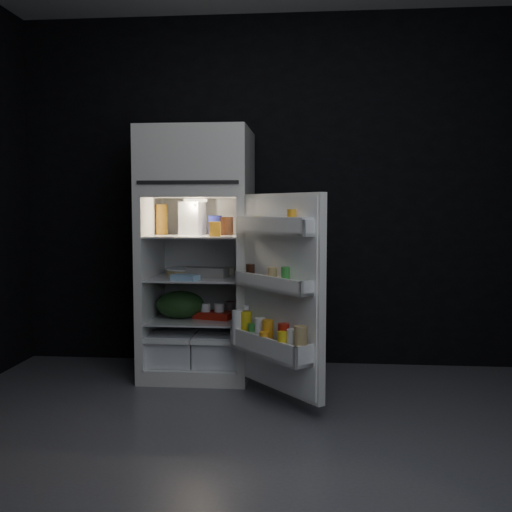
# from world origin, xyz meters

# --- Properties ---
(floor) EXTENTS (4.00, 3.40, 0.00)m
(floor) POSITION_xyz_m (0.00, 0.00, 0.00)
(floor) COLOR #57575D
(floor) RESTS_ON ground
(wall_back) EXTENTS (4.00, 0.00, 2.70)m
(wall_back) POSITION_xyz_m (0.00, 1.70, 1.35)
(wall_back) COLOR black
(wall_back) RESTS_ON ground
(wall_front) EXTENTS (4.00, 0.00, 2.70)m
(wall_front) POSITION_xyz_m (0.00, -1.70, 1.35)
(wall_front) COLOR black
(wall_front) RESTS_ON ground
(refrigerator) EXTENTS (0.76, 0.71, 1.78)m
(refrigerator) POSITION_xyz_m (-0.54, 1.32, 0.96)
(refrigerator) COLOR white
(refrigerator) RESTS_ON ground
(fridge_door) EXTENTS (0.61, 0.68, 1.22)m
(fridge_door) POSITION_xyz_m (0.08, 0.66, 0.68)
(fridge_door) COLOR white
(fridge_door) RESTS_ON ground
(milk_jug) EXTENTS (0.18, 0.18, 0.24)m
(milk_jug) POSITION_xyz_m (-0.58, 1.30, 1.15)
(milk_jug) COLOR white
(milk_jug) RESTS_ON refrigerator
(mayo_jar) EXTENTS (0.12, 0.12, 0.14)m
(mayo_jar) POSITION_xyz_m (-0.41, 1.29, 1.10)
(mayo_jar) COLOR #1D249F
(mayo_jar) RESTS_ON refrigerator
(jam_jar) EXTENTS (0.14, 0.14, 0.13)m
(jam_jar) POSITION_xyz_m (-0.34, 1.30, 1.09)
(jam_jar) COLOR black
(jam_jar) RESTS_ON refrigerator
(amber_bottle) EXTENTS (0.11, 0.11, 0.22)m
(amber_bottle) POSITION_xyz_m (-0.82, 1.34, 1.14)
(amber_bottle) COLOR #AE721B
(amber_bottle) RESTS_ON refrigerator
(small_carton) EXTENTS (0.08, 0.07, 0.10)m
(small_carton) POSITION_xyz_m (-0.39, 1.11, 1.08)
(small_carton) COLOR orange
(small_carton) RESTS_ON refrigerator
(egg_carton) EXTENTS (0.32, 0.19, 0.07)m
(egg_carton) POSITION_xyz_m (-0.46, 1.22, 0.76)
(egg_carton) COLOR gray
(egg_carton) RESTS_ON refrigerator
(pie) EXTENTS (0.38, 0.38, 0.04)m
(pie) POSITION_xyz_m (-0.65, 1.38, 0.75)
(pie) COLOR tan
(pie) RESTS_ON refrigerator
(flat_package) EXTENTS (0.21, 0.15, 0.04)m
(flat_package) POSITION_xyz_m (-0.58, 1.04, 0.75)
(flat_package) COLOR #8EBADB
(flat_package) RESTS_ON refrigerator
(wrapped_pkg) EXTENTS (0.16, 0.15, 0.05)m
(wrapped_pkg) POSITION_xyz_m (-0.33, 1.46, 0.75)
(wrapped_pkg) COLOR #F3EFC7
(wrapped_pkg) RESTS_ON refrigerator
(produce_bag) EXTENTS (0.36, 0.31, 0.20)m
(produce_bag) POSITION_xyz_m (-0.66, 1.25, 0.52)
(produce_bag) COLOR #193815
(produce_bag) RESTS_ON refrigerator
(yogurt_tray) EXTENTS (0.30, 0.21, 0.05)m
(yogurt_tray) POSITION_xyz_m (-0.42, 1.24, 0.45)
(yogurt_tray) COLOR #99190D
(yogurt_tray) RESTS_ON refrigerator
(small_can_red) EXTENTS (0.07, 0.07, 0.09)m
(small_can_red) POSITION_xyz_m (-0.33, 1.45, 0.47)
(small_can_red) COLOR #99190D
(small_can_red) RESTS_ON refrigerator
(small_can_silver) EXTENTS (0.10, 0.10, 0.09)m
(small_can_silver) POSITION_xyz_m (-0.33, 1.41, 0.47)
(small_can_silver) COLOR silver
(small_can_silver) RESTS_ON refrigerator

